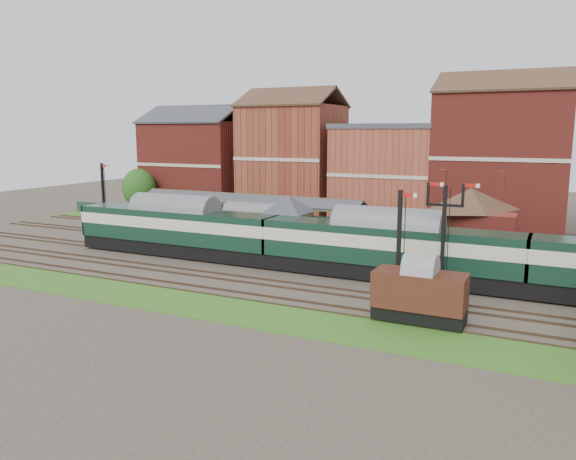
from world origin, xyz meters
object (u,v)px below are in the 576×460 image
at_px(signal_box, 288,225).
at_px(semaphore_bracket, 444,233).
at_px(platform_railcar, 257,226).
at_px(goods_van_a, 420,293).
at_px(dmu_train, 387,246).

distance_m(signal_box, semaphore_bracket, 16.16).
distance_m(platform_railcar, goods_van_a, 25.33).
relative_size(platform_railcar, goods_van_a, 2.93).
relative_size(semaphore_bracket, platform_railcar, 0.50).
relative_size(signal_box, goods_van_a, 1.08).
bearing_deg(platform_railcar, goods_van_a, -37.73).
relative_size(semaphore_bracket, dmu_train, 0.13).
height_order(signal_box, platform_railcar, signal_box).
xyz_separation_m(semaphore_bracket, dmu_train, (-4.79, 2.50, -1.88)).
xyz_separation_m(signal_box, platform_railcar, (-5.12, 3.25, -0.98)).
bearing_deg(dmu_train, signal_box, 162.41).
bearing_deg(dmu_train, semaphore_bracket, -27.57).
bearing_deg(signal_box, platform_railcar, 147.59).
distance_m(semaphore_bracket, platform_railcar, 22.21).
xyz_separation_m(signal_box, goods_van_a, (14.91, -12.25, -1.26)).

